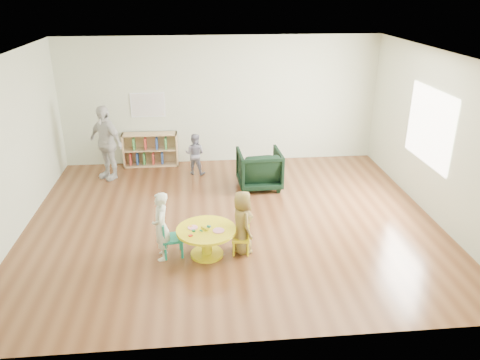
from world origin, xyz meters
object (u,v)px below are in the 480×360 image
Objects in this scene: armchair at (259,169)px; child_left at (161,226)px; kid_chair_left at (170,237)px; activity_table at (206,237)px; toddler at (195,154)px; child_right at (242,222)px; kid_chair_right at (243,237)px; bookshelf at (150,149)px; adult_caretaker at (106,142)px.

child_left is at bearing 51.69° from armchair.
kid_chair_left is 0.25m from child_left.
activity_table is 3.33m from toddler.
armchair is 2.48m from child_right.
kid_chair_right is at bearing 2.21° from activity_table.
child_left is at bearing -73.16° from kid_chair_left.
child_right reaches higher than kid_chair_right.
child_left is (-1.79, -2.47, 0.14)m from armchair.
activity_table is 1.00× the size of toddler.
child_left is 3.37m from toddler.
toddler is (-0.14, 3.33, 0.14)m from activity_table.
bookshelf is at bearing -173.62° from child_left.
bookshelf is (-0.59, 3.89, 0.06)m from kid_chair_left.
adult_caretaker reaches higher than toddler.
bookshelf is 1.21× the size of child_right.
activity_table is at bearing -18.71° from adult_caretaker.
kid_chair_right is 4.14m from adult_caretaker.
child_right is (-0.01, 0.04, 0.23)m from kid_chair_right.
child_right reaches higher than kid_chair_left.
activity_table is 4.11m from bookshelf.
adult_caretaker is at bearing -140.55° from bookshelf.
child_left is at bearing 179.85° from activity_table.
child_left is (-0.11, -0.05, 0.22)m from kid_chair_left.
child_right is at bearing 6.82° from activity_table.
child_right is (0.54, 0.07, 0.19)m from activity_table.
child_left is 0.68× the size of adult_caretaker.
bookshelf is at bearing -179.01° from kid_chair_left.
adult_caretaker is (-1.96, 3.27, 0.47)m from activity_table.
toddler is (0.51, 3.33, -0.08)m from child_left.
activity_table is 0.55m from kid_chair_left.
toddler is 0.57× the size of adult_caretaker.
adult_caretaker is at bearing 120.93° from activity_table.
kid_chair_left is at bearing -81.32° from bookshelf.
bookshelf is at bearing 106.16° from activity_table.
bookshelf is (-1.70, 3.92, 0.10)m from kid_chair_right.
child_left is at bearing 100.60° from toddler.
kid_chair_right is 0.23m from child_right.
kid_chair_left is 0.37× the size of adult_caretaker.
child_right is at bearing 92.39° from child_left.
bookshelf is at bearing 29.27° from kid_chair_right.
toddler reaches higher than activity_table.
kid_chair_right is 1.24m from child_left.
child_left reaches higher than kid_chair_right.
adult_caretaker is (-2.52, 3.25, 0.51)m from kid_chair_right.
bookshelf is at bearing -35.43° from armchair.
kid_chair_right is 4.28m from bookshelf.
toddler is (-0.70, 3.31, 0.18)m from kid_chair_right.
kid_chair_left is at bearing 102.34° from toddler.
armchair is 0.96× the size of toddler.
adult_caretaker is at bearing -164.02° from kid_chair_left.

